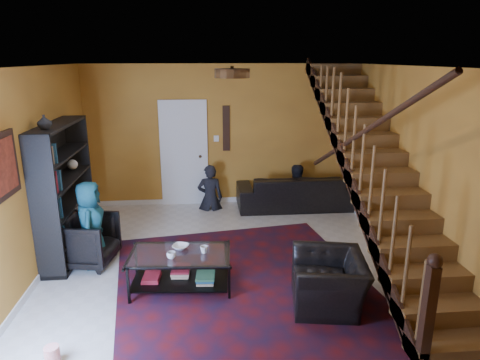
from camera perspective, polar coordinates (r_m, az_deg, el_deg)
The scene contains 21 objects.
floor at distance 6.42m, azimuth -1.49°, elevation -10.93°, with size 5.50×5.50×0.00m, color beige.
room at distance 7.66m, azimuth -12.25°, elevation -6.28°, with size 5.50×5.50×5.50m.
staircase at distance 6.41m, azimuth 17.70°, elevation 1.63°, with size 0.95×5.02×3.18m.
bookshelf at distance 6.91m, azimuth -22.26°, elevation -1.57°, with size 0.35×1.80×2.00m.
door at distance 8.65m, azimuth -7.45°, elevation 3.31°, with size 0.82×0.05×2.05m, color silver.
framed_picture at distance 5.41m, azimuth -29.18°, elevation 1.57°, with size 0.04×0.74×0.74m, color #99331B.
wall_hanging at distance 8.56m, azimuth -1.85°, elevation 6.89°, with size 0.14×0.03×0.90m, color black.
ceiling_fixture at distance 4.93m, azimuth -1.04°, elevation 14.04°, with size 0.40×0.40×0.10m, color #3F2814.
rug at distance 5.81m, azimuth 0.63°, elevation -13.91°, with size 3.26×3.73×0.02m, color #4C0D10.
sofa at distance 8.62m, azimuth 7.40°, elevation -1.47°, with size 2.31×0.90×0.67m, color black.
armchair_left at distance 6.62m, azimuth -19.78°, elevation -7.65°, with size 0.77×0.79×0.72m, color black.
armchair_right at distance 5.41m, azimuth 11.74°, elevation -13.07°, with size 0.96×0.84×0.62m, color black.
person_adult_a at distance 8.50m, azimuth -4.00°, elevation -2.41°, with size 0.49×0.32×1.36m, color black.
person_adult_b at distance 8.71m, azimuth 7.30°, elevation -2.16°, with size 0.64×0.50×1.32m, color black.
person_child at distance 6.44m, azimuth -19.27°, elevation -5.63°, with size 0.62×0.40×1.27m, color #18545C.
coffee_table at distance 5.71m, azimuth -7.97°, elevation -11.52°, with size 1.34×0.85×0.49m.
cup_a at distance 5.48m, azimuth -9.15°, elevation -9.89°, with size 0.11×0.11×0.09m, color #999999.
cup_b at distance 5.58m, azimuth -4.82°, elevation -9.23°, with size 0.10×0.10×0.09m, color #999999.
bowl at distance 5.74m, azimuth -7.94°, elevation -8.81°, with size 0.21×0.21×0.05m, color #999999.
vase at distance 6.20m, azimuth -24.64°, elevation 7.04°, with size 0.18×0.18×0.19m, color #999999.
popcorn_bucket at distance 4.90m, azimuth -23.76°, elevation -20.51°, with size 0.15×0.15×0.17m, color red.
Camera 1 is at (-0.38, -5.71, 2.91)m, focal length 32.00 mm.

